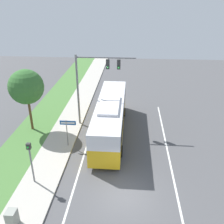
# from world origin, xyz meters

# --- Properties ---
(ground_plane) EXTENTS (80.00, 80.00, 0.00)m
(ground_plane) POSITION_xyz_m (0.00, 0.00, 0.00)
(ground_plane) COLOR #4C4C4F
(sidewalk) EXTENTS (2.80, 80.00, 0.12)m
(sidewalk) POSITION_xyz_m (-6.20, 0.00, 0.06)
(sidewalk) COLOR #ADA89E
(sidewalk) RESTS_ON ground_plane
(lane_divider_near) EXTENTS (0.14, 30.00, 0.01)m
(lane_divider_near) POSITION_xyz_m (-3.60, 0.00, 0.00)
(lane_divider_near) COLOR silver
(lane_divider_near) RESTS_ON ground_plane
(lane_divider_far) EXTENTS (0.14, 30.00, 0.01)m
(lane_divider_far) POSITION_xyz_m (3.60, 0.00, 0.00)
(lane_divider_far) COLOR silver
(lane_divider_far) RESTS_ON ground_plane
(bus) EXTENTS (2.68, 12.36, 3.54)m
(bus) POSITION_xyz_m (-1.67, 8.37, 1.94)
(bus) COLOR gold
(bus) RESTS_ON ground_plane
(signal_gantry) EXTENTS (5.75, 0.41, 7.36)m
(signal_gantry) POSITION_xyz_m (-3.45, 9.99, 5.17)
(signal_gantry) COLOR slate
(signal_gantry) RESTS_ON ground_plane
(pedestrian_signal) EXTENTS (0.28, 0.34, 3.37)m
(pedestrian_signal) POSITION_xyz_m (-6.58, 0.77, 2.27)
(pedestrian_signal) COLOR slate
(pedestrian_signal) RESTS_ON ground_plane
(street_sign) EXTENTS (1.42, 0.08, 2.65)m
(street_sign) POSITION_xyz_m (-5.20, 5.69, 1.88)
(street_sign) COLOR slate
(street_sign) RESTS_ON ground_plane
(utility_cabinet) EXTENTS (0.58, 0.62, 1.07)m
(utility_cabinet) POSITION_xyz_m (-6.47, -3.01, 0.66)
(utility_cabinet) COLOR gray
(utility_cabinet) RESTS_ON sidewalk
(roadside_tree) EXTENTS (3.31, 3.31, 6.14)m
(roadside_tree) POSITION_xyz_m (-9.59, 8.42, 4.57)
(roadside_tree) COLOR brown
(roadside_tree) RESTS_ON grass_verge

